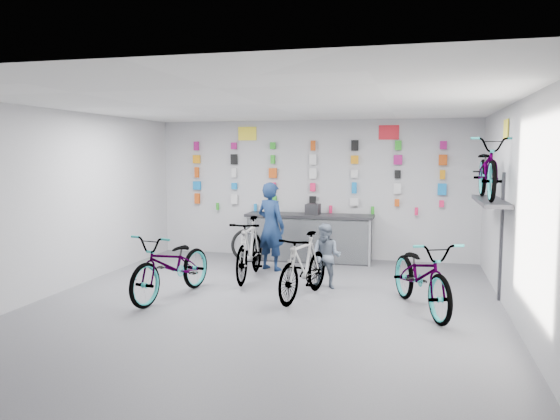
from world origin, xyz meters
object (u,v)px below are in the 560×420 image
(bike_right, at_px, (422,275))
(clerk, at_px, (271,226))
(bike_left, at_px, (172,265))
(customer, at_px, (326,256))
(bike_center, at_px, (303,266))
(counter, at_px, (309,238))
(bike_service, at_px, (250,249))

(bike_right, relative_size, clerk, 1.18)
(bike_left, xyz_separation_m, customer, (2.27, 1.19, 0.02))
(bike_center, bearing_deg, customer, 84.80)
(bike_right, bearing_deg, bike_center, 150.50)
(bike_left, relative_size, clerk, 1.17)
(bike_left, distance_m, bike_right, 3.84)
(bike_center, height_order, clerk, clerk)
(bike_right, bearing_deg, counter, 103.60)
(clerk, bearing_deg, customer, 162.43)
(bike_service, bearing_deg, customer, -16.55)
(customer, bearing_deg, bike_left, -140.36)
(bike_left, height_order, clerk, clerk)
(counter, relative_size, bike_right, 1.32)
(bike_center, xyz_separation_m, clerk, (-1.05, 1.94, 0.34))
(bike_service, bearing_deg, bike_right, -27.21)
(counter, distance_m, clerk, 1.25)
(bike_left, bearing_deg, bike_center, 23.12)
(bike_center, relative_size, bike_right, 0.85)
(counter, height_order, bike_right, bike_right)
(counter, distance_m, bike_service, 2.06)
(bike_right, xyz_separation_m, clerk, (-2.85, 2.19, 0.33))
(counter, bearing_deg, clerk, -117.94)
(bike_center, height_order, customer, customer)
(bike_left, xyz_separation_m, bike_center, (2.03, 0.45, -0.01))
(counter, xyz_separation_m, bike_right, (2.29, -3.24, 0.05))
(bike_center, distance_m, bike_service, 1.62)
(clerk, bearing_deg, bike_left, 93.12)
(bike_service, bearing_deg, counter, 65.54)
(bike_left, bearing_deg, counter, 76.51)
(bike_left, bearing_deg, customer, 38.14)
(bike_center, height_order, bike_service, bike_service)
(bike_left, relative_size, bike_right, 0.99)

